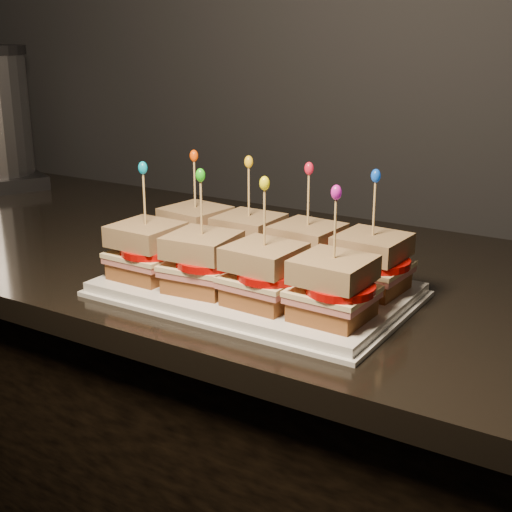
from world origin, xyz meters
The scene contains 60 objects.
cabinet centered at (0.74, 1.69, 0.42)m, with size 2.40×0.60×0.85m, color black.
granite_slab centered at (0.74, 1.69, 0.86)m, with size 2.44×0.64×0.03m, color black.
platter centered at (1.09, 1.55, 0.89)m, with size 0.39×0.24×0.02m, color white.
platter_rim centered at (1.09, 1.55, 0.88)m, with size 0.40×0.25×0.01m, color white.
sandwich_0_bread_bot centered at (0.95, 1.61, 0.91)m, with size 0.08×0.08×0.02m, color #5A2F10.
sandwich_0_ham centered at (0.95, 1.61, 0.92)m, with size 0.09×0.08×0.01m, color #BA6860.
sandwich_0_cheese centered at (0.95, 1.61, 0.93)m, with size 0.09×0.09×0.01m, color beige.
sandwich_0_tomato centered at (0.96, 1.60, 0.94)m, with size 0.08×0.08×0.01m, color #B70905.
sandwich_0_bread_top centered at (0.95, 1.61, 0.96)m, with size 0.08×0.08×0.03m, color #4D280F.
sandwich_0_pick centered at (0.95, 1.61, 1.00)m, with size 0.00×0.00×0.09m, color tan.
sandwich_0_frill centered at (0.95, 1.61, 1.05)m, with size 0.01×0.01×0.02m, color #FE4A04.
sandwich_1_bread_bot centered at (1.04, 1.61, 0.91)m, with size 0.08×0.08×0.02m, color #5A2F10.
sandwich_1_ham centered at (1.04, 1.61, 0.92)m, with size 0.09×0.08×0.01m, color #BA6860.
sandwich_1_cheese centered at (1.04, 1.61, 0.93)m, with size 0.09×0.09×0.01m, color beige.
sandwich_1_tomato centered at (1.05, 1.60, 0.94)m, with size 0.08×0.08×0.01m, color #B70905.
sandwich_1_bread_top centered at (1.04, 1.61, 0.96)m, with size 0.08×0.08×0.03m, color #4D280F.
sandwich_1_pick centered at (1.04, 1.61, 1.00)m, with size 0.00×0.00×0.09m, color tan.
sandwich_1_frill centered at (1.04, 1.61, 1.05)m, with size 0.01×0.01×0.02m, color yellow.
sandwich_2_bread_bot centered at (1.13, 1.61, 0.91)m, with size 0.08×0.08×0.02m, color #5A2F10.
sandwich_2_ham centered at (1.13, 1.61, 0.92)m, with size 0.09×0.08×0.01m, color #BA6860.
sandwich_2_cheese centered at (1.13, 1.61, 0.93)m, with size 0.09×0.09×0.01m, color beige.
sandwich_2_tomato centered at (1.14, 1.60, 0.94)m, with size 0.08×0.08×0.01m, color #B70905.
sandwich_2_bread_top centered at (1.13, 1.61, 0.96)m, with size 0.08×0.08×0.03m, color #4D280F.
sandwich_2_pick centered at (1.13, 1.61, 1.00)m, with size 0.00×0.00×0.09m, color tan.
sandwich_2_frill centered at (1.13, 1.61, 1.05)m, with size 0.01×0.01×0.02m, color red.
sandwich_3_bread_bot centered at (1.22, 1.61, 0.91)m, with size 0.08×0.08×0.02m, color #5A2F10.
sandwich_3_ham centered at (1.22, 1.61, 0.92)m, with size 0.09×0.08×0.01m, color #BA6860.
sandwich_3_cheese centered at (1.22, 1.61, 0.93)m, with size 0.09×0.09×0.01m, color beige.
sandwich_3_tomato centered at (1.24, 1.60, 0.94)m, with size 0.08×0.08×0.01m, color #B70905.
sandwich_3_bread_top centered at (1.22, 1.61, 0.96)m, with size 0.08×0.08×0.03m, color #4D280F.
sandwich_3_pick centered at (1.22, 1.61, 1.00)m, with size 0.00×0.00×0.09m, color tan.
sandwich_3_frill centered at (1.22, 1.61, 1.05)m, with size 0.01×0.01×0.02m, color blue.
sandwich_4_bread_bot centered at (0.95, 1.50, 0.91)m, with size 0.08×0.08×0.02m, color #5A2F10.
sandwich_4_ham centered at (0.95, 1.50, 0.92)m, with size 0.09×0.08×0.01m, color #BA6860.
sandwich_4_cheese centered at (0.95, 1.50, 0.93)m, with size 0.09×0.09×0.01m, color beige.
sandwich_4_tomato centered at (0.96, 1.49, 0.94)m, with size 0.08×0.08×0.01m, color #B70905.
sandwich_4_bread_top centered at (0.95, 1.50, 0.96)m, with size 0.08×0.08×0.03m, color #4D280F.
sandwich_4_pick centered at (0.95, 1.50, 1.00)m, with size 0.00×0.00×0.09m, color tan.
sandwich_4_frill centered at (0.95, 1.50, 1.05)m, with size 0.01×0.01×0.02m, color #0894B7.
sandwich_5_bread_bot centered at (1.04, 1.50, 0.91)m, with size 0.08×0.08×0.02m, color #5A2F10.
sandwich_5_ham centered at (1.04, 1.50, 0.92)m, with size 0.09×0.08×0.01m, color #BA6860.
sandwich_5_cheese centered at (1.04, 1.50, 0.93)m, with size 0.09×0.09×0.01m, color beige.
sandwich_5_tomato centered at (1.05, 1.49, 0.94)m, with size 0.08×0.08×0.01m, color #B70905.
sandwich_5_bread_top centered at (1.04, 1.50, 0.96)m, with size 0.08×0.08×0.03m, color #4D280F.
sandwich_5_pick centered at (1.04, 1.50, 1.00)m, with size 0.00×0.00×0.09m, color tan.
sandwich_5_frill centered at (1.04, 1.50, 1.05)m, with size 0.01×0.01×0.02m, color #20BE15.
sandwich_6_bread_bot centered at (1.13, 1.50, 0.91)m, with size 0.08×0.08×0.02m, color #5A2F10.
sandwich_6_ham centered at (1.13, 1.50, 0.92)m, with size 0.09×0.08×0.01m, color #BA6860.
sandwich_6_cheese centered at (1.13, 1.50, 0.93)m, with size 0.09×0.09×0.01m, color beige.
sandwich_6_tomato centered at (1.14, 1.49, 0.94)m, with size 0.08×0.08×0.01m, color #B70905.
sandwich_6_bread_top centered at (1.13, 1.50, 0.96)m, with size 0.08×0.08×0.03m, color #4D280F.
sandwich_6_pick centered at (1.13, 1.50, 1.00)m, with size 0.00×0.00×0.09m, color tan.
sandwich_6_frill centered at (1.13, 1.50, 1.05)m, with size 0.01×0.01×0.02m, color yellow.
sandwich_7_bread_bot centered at (1.22, 1.50, 0.91)m, with size 0.08×0.08×0.02m, color #5A2F10.
sandwich_7_ham centered at (1.22, 1.50, 0.92)m, with size 0.09×0.08×0.01m, color #BA6860.
sandwich_7_cheese centered at (1.22, 1.50, 0.93)m, with size 0.09×0.09×0.01m, color beige.
sandwich_7_tomato centered at (1.24, 1.49, 0.94)m, with size 0.08×0.08×0.01m, color #B70905.
sandwich_7_bread_top centered at (1.22, 1.50, 0.96)m, with size 0.08×0.08×0.03m, color #4D280F.
sandwich_7_pick centered at (1.22, 1.50, 1.00)m, with size 0.00×0.00×0.09m, color tan.
sandwich_7_frill centered at (1.22, 1.50, 1.05)m, with size 0.01×0.01×0.02m, color #C0189F.
Camera 1 is at (1.55, 0.81, 1.21)m, focal length 50.00 mm.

